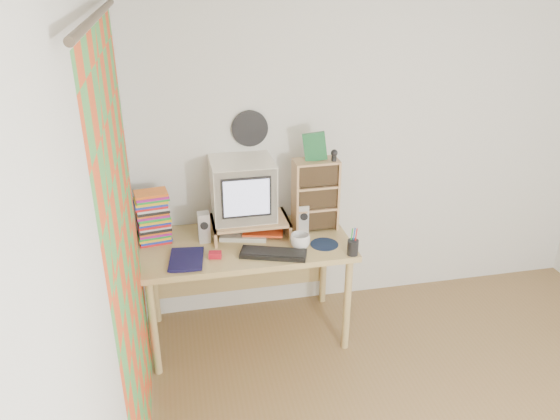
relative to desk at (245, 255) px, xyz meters
name	(u,v)px	position (x,y,z in m)	size (l,w,h in m)	color
back_wall	(376,144)	(1.03, 0.31, 0.63)	(3.50, 3.50, 0.00)	silver
left_wall	(109,312)	(-0.72, -1.44, 0.63)	(3.50, 3.50, 0.00)	silver
curtain	(128,269)	(-0.68, -0.96, 0.53)	(2.20, 2.20, 0.00)	#D2471D
wall_disc	(250,129)	(0.10, 0.29, 0.81)	(0.25, 0.25, 0.02)	black
desk	(245,255)	(0.00, 0.00, 0.00)	(1.40, 0.70, 0.75)	tan
monitor_riser	(250,222)	(0.05, 0.04, 0.23)	(0.52, 0.30, 0.12)	tan
crt_monitor	(243,190)	(0.01, 0.09, 0.45)	(0.42, 0.42, 0.39)	white
speaker_left	(204,227)	(-0.27, 0.01, 0.24)	(0.08, 0.08, 0.21)	silver
speaker_right	(302,218)	(0.41, 0.01, 0.24)	(0.08, 0.08, 0.21)	silver
keyboard	(273,254)	(0.15, -0.28, 0.15)	(0.42, 0.14, 0.03)	black
dvd_stack	(154,222)	(-0.59, 0.07, 0.28)	(0.21, 0.15, 0.29)	brown
cd_rack	(315,195)	(0.51, 0.05, 0.39)	(0.30, 0.16, 0.51)	tan
mug	(300,241)	(0.34, -0.22, 0.19)	(0.13, 0.13, 0.10)	white
diary	(169,258)	(-0.50, -0.23, 0.16)	(0.26, 0.19, 0.05)	#110F3A
mousepad	(324,244)	(0.51, -0.20, 0.14)	(0.19, 0.19, 0.00)	#0F1A32
pen_cup	(353,245)	(0.65, -0.37, 0.21)	(0.07, 0.07, 0.14)	black
papers	(251,231)	(0.06, 0.05, 0.16)	(0.31, 0.23, 0.04)	beige
red_box	(215,255)	(-0.22, -0.23, 0.15)	(0.08, 0.05, 0.04)	red
game_box	(315,147)	(0.50, 0.05, 0.73)	(0.15, 0.03, 0.19)	#1B5F32
webcam	(334,155)	(0.62, 0.01, 0.68)	(0.05, 0.05, 0.08)	black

